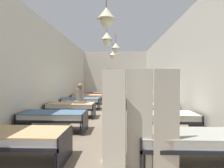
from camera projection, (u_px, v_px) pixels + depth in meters
ground_plane at (112, 114)px, 8.00m from camera, size 5.90×14.54×0.10m
room_shell at (113, 71)px, 9.17m from camera, size 5.70×14.14×3.89m
bed_left_row_0 at (17, 138)px, 3.30m from camera, size 1.90×0.84×0.57m
bed_right_row_0 at (190, 140)px, 3.18m from camera, size 1.90×0.84×0.57m
bed_left_row_1 at (54, 116)px, 5.20m from camera, size 1.90×0.84×0.57m
bed_right_row_1 at (163, 117)px, 5.07m from camera, size 1.90×0.84×0.57m
bed_left_row_2 at (71, 106)px, 7.10m from camera, size 1.90×0.84×0.57m
bed_right_row_2 at (151, 107)px, 6.97m from camera, size 1.90×0.84×0.57m
bed_left_row_3 at (81, 101)px, 8.99m from camera, size 1.90×0.84×0.57m
bed_right_row_3 at (144, 101)px, 8.87m from camera, size 1.90×0.84×0.57m
bed_left_row_4 at (88, 97)px, 10.89m from camera, size 1.90×0.84×0.57m
bed_right_row_4 at (140, 97)px, 10.77m from camera, size 1.90×0.84×0.57m
bed_left_row_5 at (92, 94)px, 12.79m from camera, size 1.90×0.84×0.57m
bed_right_row_5 at (137, 94)px, 12.67m from camera, size 1.90×0.84×0.57m
nurse_near_aisle at (115, 133)px, 3.32m from camera, size 0.52×0.52×1.49m
patient_seated_primary at (80, 96)px, 7.13m from camera, size 0.44×0.44×0.80m
potted_plant at (115, 92)px, 11.49m from camera, size 0.48×0.48×1.24m
privacy_screen at (140, 122)px, 2.83m from camera, size 1.24×0.22×1.70m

